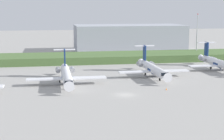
{
  "coord_description": "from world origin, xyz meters",
  "views": [
    {
      "loc": [
        -18.41,
        -87.66,
        21.82
      ],
      "look_at": [
        0.0,
        20.34,
        3.0
      ],
      "focal_mm": 57.93,
      "sensor_mm": 36.0,
      "label": 1
    }
  ],
  "objects_px": {
    "regional_jet_third": "(66,75)",
    "antenna_mast": "(197,39)",
    "regional_jet_fifth": "(218,63)",
    "safety_cone_front_marker": "(166,89)",
    "regional_jet_fourth": "(153,68)"
  },
  "relations": [
    {
      "from": "regional_jet_third",
      "to": "antenna_mast",
      "type": "relative_size",
      "value": 1.6
    },
    {
      "from": "regional_jet_fifth",
      "to": "safety_cone_front_marker",
      "type": "height_order",
      "value": "regional_jet_fifth"
    },
    {
      "from": "antenna_mast",
      "to": "regional_jet_third",
      "type": "bearing_deg",
      "value": -140.75
    },
    {
      "from": "regional_jet_fifth",
      "to": "safety_cone_front_marker",
      "type": "bearing_deg",
      "value": -135.46
    },
    {
      "from": "regional_jet_third",
      "to": "regional_jet_fifth",
      "type": "height_order",
      "value": "same"
    },
    {
      "from": "regional_jet_fourth",
      "to": "antenna_mast",
      "type": "distance_m",
      "value": 54.02
    },
    {
      "from": "regional_jet_fifth",
      "to": "regional_jet_third",
      "type": "bearing_deg",
      "value": -164.6
    },
    {
      "from": "antenna_mast",
      "to": "safety_cone_front_marker",
      "type": "height_order",
      "value": "antenna_mast"
    },
    {
      "from": "antenna_mast",
      "to": "safety_cone_front_marker",
      "type": "bearing_deg",
      "value": -118.93
    },
    {
      "from": "regional_jet_third",
      "to": "antenna_mast",
      "type": "xyz_separation_m",
      "value": [
        60.87,
        49.73,
        5.59
      ]
    },
    {
      "from": "regional_jet_third",
      "to": "safety_cone_front_marker",
      "type": "bearing_deg",
      "value": -26.26
    },
    {
      "from": "regional_jet_third",
      "to": "safety_cone_front_marker",
      "type": "relative_size",
      "value": 56.36
    },
    {
      "from": "regional_jet_fourth",
      "to": "antenna_mast",
      "type": "xyz_separation_m",
      "value": [
        32.78,
        42.57,
        5.59
      ]
    },
    {
      "from": "regional_jet_third",
      "to": "regional_jet_fifth",
      "type": "bearing_deg",
      "value": 15.4
    },
    {
      "from": "regional_jet_fourth",
      "to": "regional_jet_fifth",
      "type": "distance_m",
      "value": 27.73
    }
  ]
}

